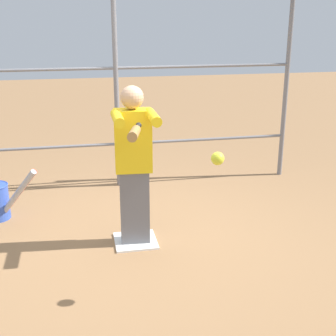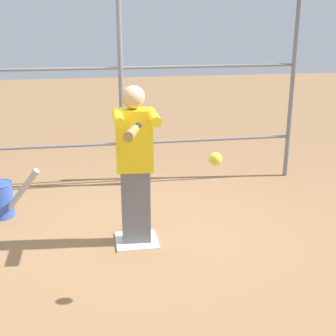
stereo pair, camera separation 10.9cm
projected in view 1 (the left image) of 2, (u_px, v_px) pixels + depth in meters
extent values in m
plane|color=olive|center=(136.00, 242.00, 4.54)|extent=(24.00, 24.00, 0.00)
cube|color=white|center=(136.00, 241.00, 4.53)|extent=(0.40, 0.40, 0.02)
cylinder|color=slate|center=(288.00, 64.00, 5.95)|extent=(0.06, 0.06, 2.97)
cylinder|color=slate|center=(116.00, 68.00, 5.55)|extent=(0.06, 0.06, 2.97)
cylinder|color=slate|center=(118.00, 144.00, 5.85)|extent=(4.39, 0.04, 0.04)
cylinder|color=slate|center=(116.00, 68.00, 5.55)|extent=(4.39, 0.04, 0.04)
cube|color=slate|center=(135.00, 207.00, 4.42)|extent=(0.28, 0.19, 0.73)
cube|color=yellow|center=(133.00, 141.00, 4.21)|extent=(0.34, 0.21, 0.57)
sphere|color=tan|center=(132.00, 97.00, 4.09)|extent=(0.21, 0.21, 0.21)
cylinder|color=yellow|center=(153.00, 117.00, 3.96)|extent=(0.09, 0.40, 0.09)
cylinder|color=yellow|center=(117.00, 118.00, 3.92)|extent=(0.09, 0.40, 0.09)
sphere|color=black|center=(139.00, 125.00, 3.76)|extent=(0.05, 0.05, 0.05)
cylinder|color=black|center=(138.00, 127.00, 3.60)|extent=(0.09, 0.34, 0.08)
cylinder|color=#B27F42|center=(134.00, 133.00, 3.18)|extent=(0.16, 0.51, 0.14)
sphere|color=yellow|center=(218.00, 159.00, 3.33)|extent=(0.10, 0.10, 0.10)
cylinder|color=#B2B2B7|center=(17.00, 194.00, 4.83)|extent=(0.48, 0.36, 0.61)
cylinder|color=red|center=(17.00, 194.00, 4.84)|extent=(0.49, 0.35, 0.61)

